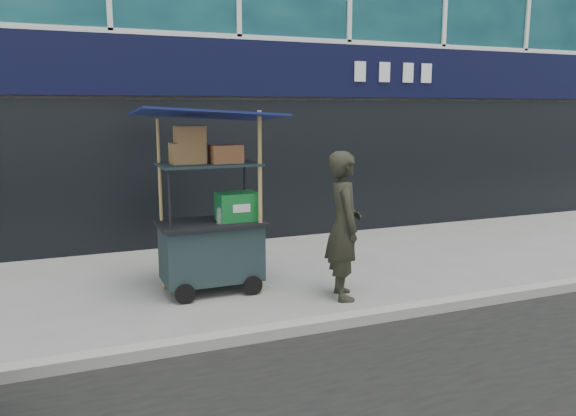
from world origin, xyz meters
name	(u,v)px	position (x,y,z in m)	size (l,w,h in m)	color
ground	(348,318)	(0.00, 0.00, 0.00)	(80.00, 80.00, 0.00)	slate
curb	(356,319)	(0.00, -0.20, 0.06)	(80.00, 0.18, 0.12)	gray
vendor_cart	(212,228)	(-1.13, 1.47, 0.80)	(1.71, 1.21, 2.28)	black
vendor_man	(344,225)	(0.27, 0.64, 0.89)	(0.65, 0.42, 1.77)	black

